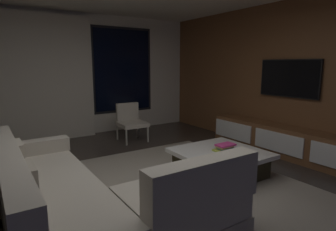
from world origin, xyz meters
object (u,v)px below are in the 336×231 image
at_px(media_console, 288,143).
at_px(mounted_tv, 289,78).
at_px(coffee_table, 220,162).
at_px(book_stack_on_coffee_table, 225,148).
at_px(sectional_couch, 84,199).
at_px(accent_chair_near_window, 131,120).

height_order(media_console, mounted_tv, mounted_tv).
height_order(coffee_table, mounted_tv, mounted_tv).
relative_size(book_stack_on_coffee_table, media_console, 0.10).
bearing_deg(mounted_tv, book_stack_on_coffee_table, -173.94).
xyz_separation_m(coffee_table, book_stack_on_coffee_table, (0.06, -0.03, 0.22)).
relative_size(sectional_couch, book_stack_on_coffee_table, 8.40).
relative_size(accent_chair_near_window, media_console, 0.25).
relative_size(media_console, mounted_tv, 2.71).
bearing_deg(coffee_table, mounted_tv, 5.02).
bearing_deg(media_console, sectional_couch, -176.79).
distance_m(sectional_couch, coffee_table, 2.07).
bearing_deg(book_stack_on_coffee_table, media_console, -0.77).
bearing_deg(mounted_tv, media_console, -132.43).
xyz_separation_m(sectional_couch, book_stack_on_coffee_table, (2.12, 0.22, 0.12)).
bearing_deg(accent_chair_near_window, book_stack_on_coffee_table, -83.44).
distance_m(sectional_couch, accent_chair_near_window, 3.29).
height_order(sectional_couch, media_console, sectional_couch).
xyz_separation_m(book_stack_on_coffee_table, accent_chair_near_window, (-0.29, 2.50, 0.03)).
relative_size(book_stack_on_coffee_table, accent_chair_near_window, 0.38).
relative_size(coffee_table, media_console, 0.37).
relative_size(accent_chair_near_window, mounted_tv, 0.68).
distance_m(sectional_couch, book_stack_on_coffee_table, 2.13).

